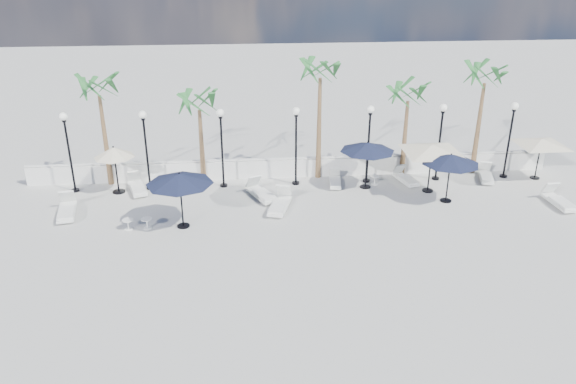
{
  "coord_description": "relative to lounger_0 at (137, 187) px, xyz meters",
  "views": [
    {
      "loc": [
        -2.54,
        -18.65,
        10.62
      ],
      "look_at": [
        -0.76,
        2.13,
        1.5
      ],
      "focal_mm": 35.0,
      "sensor_mm": 36.0,
      "label": 1
    }
  ],
  "objects": [
    {
      "name": "parasol_navy_mid",
      "position": [
        10.85,
        -0.43,
        1.79
      ],
      "size": [
        2.59,
        2.59,
        2.32
      ],
      "color": "black",
      "rests_on": "ground"
    },
    {
      "name": "balustrade",
      "position": [
        7.56,
        1.28,
        0.22
      ],
      "size": [
        26.0,
        0.3,
        1.01
      ],
      "color": "silver",
      "rests_on": "ground"
    },
    {
      "name": "lounger_6",
      "position": [
        17.03,
        -0.0,
        -0.02
      ],
      "size": [
        1.07,
        1.89,
        0.68
      ],
      "rotation": [
        0.0,
        0.0,
        -0.29
      ],
      "color": "silver",
      "rests_on": "ground"
    },
    {
      "name": "parasol_navy_right",
      "position": [
        14.18,
        -2.32,
        1.78
      ],
      "size": [
        2.57,
        2.57,
        2.3
      ],
      "color": "black",
      "rests_on": "ground"
    },
    {
      "name": "lamppost_4",
      "position": [
        11.06,
        0.28,
        2.24
      ],
      "size": [
        0.36,
        0.36,
        3.84
      ],
      "color": "black",
      "rests_on": "ground"
    },
    {
      "name": "side_table_2",
      "position": [
        11.39,
        -0.09,
        0.01
      ],
      "size": [
        0.44,
        0.44,
        0.43
      ],
      "color": "silver",
      "rests_on": "ground"
    },
    {
      "name": "parasol_cream_sq_a",
      "position": [
        13.71,
        -1.14,
        2.05
      ],
      "size": [
        5.06,
        5.06,
        2.49
      ],
      "color": "black",
      "rests_on": "ground"
    },
    {
      "name": "lounger_5",
      "position": [
        12.95,
        -0.0,
        -0.03
      ],
      "size": [
        0.97,
        1.84,
        0.66
      ],
      "rotation": [
        0.0,
        0.0,
        0.24
      ],
      "color": "silver",
      "rests_on": "ground"
    },
    {
      "name": "lounger_0",
      "position": [
        0.0,
        0.0,
        0.0
      ],
      "size": [
        1.23,
        2.07,
        0.74
      ],
      "rotation": [
        0.0,
        0.0,
        0.32
      ],
      "color": "silver",
      "rests_on": "ground"
    },
    {
      "name": "lamppost_3",
      "position": [
        7.56,
        0.28,
        2.24
      ],
      "size": [
        0.36,
        0.36,
        3.84
      ],
      "color": "black",
      "rests_on": "ground"
    },
    {
      "name": "lamppost_6",
      "position": [
        18.06,
        0.28,
        2.24
      ],
      "size": [
        0.36,
        0.36,
        3.84
      ],
      "color": "black",
      "rests_on": "ground"
    },
    {
      "name": "palm_4",
      "position": [
        16.76,
        1.08,
        4.48
      ],
      "size": [
        2.6,
        2.6,
        5.7
      ],
      "color": "brown",
      "rests_on": "ground"
    },
    {
      "name": "lounger_7",
      "position": [
        19.03,
        -3.22,
        0.01
      ],
      "size": [
        0.76,
        2.04,
        0.75
      ],
      "rotation": [
        0.0,
        0.0,
        0.05
      ],
      "color": "silver",
      "rests_on": "ground"
    },
    {
      "name": "lounger_3",
      "position": [
        6.58,
        -2.55,
        0.02
      ],
      "size": [
        1.25,
        2.23,
        0.8
      ],
      "rotation": [
        0.0,
        0.0,
        -0.28
      ],
      "color": "silver",
      "rests_on": "ground"
    },
    {
      "name": "lamppost_0",
      "position": [
        -2.94,
        0.28,
        2.24
      ],
      "size": [
        0.36,
        0.36,
        3.84
      ],
      "color": "black",
      "rests_on": "ground"
    },
    {
      "name": "palm_0",
      "position": [
        -1.44,
        1.08,
        4.29
      ],
      "size": [
        2.6,
        2.6,
        5.5
      ],
      "color": "brown",
      "rests_on": "ground"
    },
    {
      "name": "side_table_0",
      "position": [
        1.02,
        -3.91,
        0.02
      ],
      "size": [
        0.47,
        0.47,
        0.45
      ],
      "color": "silver",
      "rests_on": "ground"
    },
    {
      "name": "palm_3",
      "position": [
        13.06,
        1.08,
        3.7
      ],
      "size": [
        2.6,
        2.6,
        4.9
      ],
      "color": "brown",
      "rests_on": "ground"
    },
    {
      "name": "parasol_navy_left",
      "position": [
        2.47,
        -3.86,
        1.88
      ],
      "size": [
        2.73,
        2.73,
        2.41
      ],
      "color": "black",
      "rests_on": "ground"
    },
    {
      "name": "lamppost_1",
      "position": [
        0.56,
        0.28,
        2.24
      ],
      "size": [
        0.36,
        0.36,
        3.84
      ],
      "color": "black",
      "rests_on": "ground"
    },
    {
      "name": "parasol_cream_small",
      "position": [
        -0.86,
        -0.02,
        1.72
      ],
      "size": [
        1.87,
        1.87,
        2.3
      ],
      "color": "black",
      "rests_on": "ground"
    },
    {
      "name": "lamppost_2",
      "position": [
        4.06,
        0.28,
        2.24
      ],
      "size": [
        0.36,
        0.36,
        3.84
      ],
      "color": "black",
      "rests_on": "ground"
    },
    {
      "name": "ground",
      "position": [
        7.56,
        -6.22,
        -0.25
      ],
      "size": [
        100.0,
        100.0,
        0.0
      ],
      "primitive_type": "plane",
      "color": "#AFAEA9",
      "rests_on": "ground"
    },
    {
      "name": "lounger_4",
      "position": [
        9.46,
        -0.0,
        -0.04
      ],
      "size": [
        0.74,
        1.68,
        0.61
      ],
      "rotation": [
        0.0,
        0.0,
        -0.13
      ],
      "color": "silver",
      "rests_on": "ground"
    },
    {
      "name": "palm_1",
      "position": [
        3.06,
        1.08,
        3.51
      ],
      "size": [
        2.6,
        2.6,
        4.7
      ],
      "color": "brown",
      "rests_on": "ground"
    },
    {
      "name": "palm_2",
      "position": [
        8.76,
        1.08,
        4.87
      ],
      "size": [
        2.6,
        2.6,
        6.1
      ],
      "color": "brown",
      "rests_on": "ground"
    },
    {
      "name": "lounger_1",
      "position": [
        -2.61,
        -2.36,
        0.01
      ],
      "size": [
        1.05,
        2.17,
        0.78
      ],
      "rotation": [
        0.0,
        0.0,
        0.19
      ],
      "color": "silver",
      "rests_on": "ground"
    },
    {
      "name": "lamppost_5",
      "position": [
        14.56,
        0.28,
        2.24
      ],
      "size": [
        0.36,
        0.36,
        3.84
      ],
      "color": "black",
      "rests_on": "ground"
    },
    {
      "name": "side_table_1",
      "position": [
        0.26,
        -3.93,
        0.02
      ],
      "size": [
        0.45,
        0.45,
        0.44
      ],
      "color": "silver",
      "rests_on": "ground"
    },
    {
      "name": "parasol_cream_sq_b",
      "position": [
        19.56,
        -0.02,
        1.81
      ],
      "size": [
        4.45,
        4.45,
        2.23
      ],
      "color": "black",
      "rests_on": "ground"
    },
    {
      "name": "lounger_2",
      "position": [
        5.82,
        -1.25,
        0.01
      ],
      "size": [
        1.45,
        2.14,
        0.77
      ],
      "rotation": [
        0.0,
        0.0,
        0.43
      ],
      "color": "silver",
      "rests_on": "ground"
    }
  ]
}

